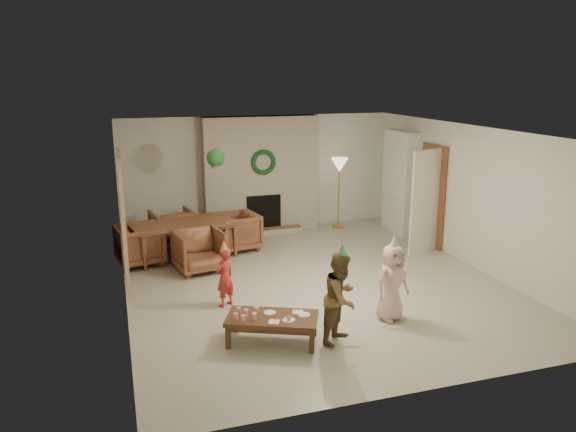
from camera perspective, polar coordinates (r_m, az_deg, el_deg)
name	(u,v)px	position (r m, az deg, el deg)	size (l,w,h in m)	color
floor	(312,281)	(9.36, 2.51, -6.68)	(7.00, 7.00, 0.00)	#B7B29E
ceiling	(314,131)	(8.78, 2.69, 8.72)	(7.00, 7.00, 0.00)	white
wall_back	(259,173)	(12.27, -3.04, 4.45)	(7.00, 7.00, 0.00)	silver
wall_front	(429,284)	(5.97, 14.27, -6.81)	(7.00, 7.00, 0.00)	silver
wall_left	(120,223)	(8.47, -16.84, -0.70)	(7.00, 7.00, 0.00)	silver
wall_right	(471,197)	(10.39, 18.34, 1.91)	(7.00, 7.00, 0.00)	silver
fireplace_mass	(261,174)	(12.08, -2.80, 4.29)	(2.50, 0.40, 2.50)	#572217
fireplace_hearth	(266,231)	(12.02, -2.31, -1.58)	(1.60, 0.30, 0.12)	brown
fireplace_firebox	(263,212)	(12.07, -2.54, 0.41)	(0.75, 0.12, 0.75)	black
fireplace_wreath	(264,162)	(11.81, -2.53, 5.54)	(0.54, 0.54, 0.10)	#173F1E
floor_lamp_base	(338,226)	(12.61, 5.17, -1.06)	(0.29, 0.29, 0.03)	gold
floor_lamp_post	(339,195)	(12.44, 5.24, 2.13)	(0.03, 0.03, 1.41)	gold
floor_lamp_shade	(340,165)	(12.32, 5.32, 5.22)	(0.38, 0.38, 0.31)	beige
bookshelf_carcass	(400,182)	(12.24, 11.43, 3.44)	(0.30, 1.00, 2.20)	white
bookshelf_shelf_a	(398,211)	(12.36, 11.20, 0.48)	(0.30, 0.92, 0.03)	white
bookshelf_shelf_b	(399,193)	(12.28, 11.29, 2.29)	(0.30, 0.92, 0.03)	white
bookshelf_shelf_c	(399,175)	(12.20, 11.38, 4.13)	(0.30, 0.92, 0.03)	white
bookshelf_shelf_d	(400,157)	(12.14, 11.48, 5.99)	(0.30, 0.92, 0.03)	white
books_row_lower	(400,207)	(12.19, 11.48, 0.95)	(0.20, 0.40, 0.24)	#A81F2D
books_row_mid	(397,187)	(12.28, 11.13, 2.97)	(0.20, 0.44, 0.24)	#234C82
books_row_upper	(401,170)	(12.08, 11.56, 4.65)	(0.20, 0.36, 0.22)	gold
door_frame	(432,196)	(11.39, 14.59, 2.04)	(0.05, 0.86, 2.04)	brown
door_leaf	(425,202)	(10.88, 13.94, 1.41)	(0.05, 0.80, 2.00)	beige
curtain_panel	(123,220)	(8.66, -16.61, -0.35)	(0.06, 1.20, 2.00)	beige
dining_table	(185,240)	(10.60, -10.54, -2.47)	(1.90, 1.06, 0.67)	brown
dining_chair_near	(199,251)	(9.83, -9.11, -3.54)	(0.79, 0.81, 0.74)	brown
dining_chair_far	(172,228)	(11.37, -11.79, -1.20)	(0.79, 0.81, 0.74)	brown
dining_chair_left	(140,245)	(10.40, -14.95, -2.86)	(0.79, 0.81, 0.74)	brown
dining_chair_right	(236,231)	(10.92, -5.32, -1.59)	(0.79, 0.81, 0.74)	brown
hanging_plant_cord	(215,145)	(9.93, -7.50, 7.24)	(0.01, 0.01, 0.70)	tan
hanging_plant_pot	(216,165)	(9.98, -7.43, 5.25)	(0.16, 0.16, 0.12)	#B05738
hanging_plant_foliage	(216,158)	(9.96, -7.46, 5.93)	(0.32, 0.32, 0.32)	#1A4E1F
coffee_table_top	(272,318)	(7.22, -1.63, -10.46)	(1.16, 0.58, 0.05)	#4F2F1A
coffee_table_apron	(272,323)	(7.25, -1.63, -10.91)	(1.07, 0.49, 0.07)	#4F2F1A
coffee_leg_fl	(228,337)	(7.18, -6.16, -12.30)	(0.06, 0.06, 0.30)	#4F2F1A
coffee_leg_fr	(312,342)	(7.04, 2.47, -12.78)	(0.06, 0.06, 0.30)	#4F2F1A
coffee_leg_bl	(236,321)	(7.59, -5.39, -10.71)	(0.06, 0.06, 0.30)	#4F2F1A
coffee_leg_br	(314,325)	(7.47, 2.72, -11.12)	(0.06, 0.06, 0.30)	#4F2F1A
cup_a	(236,316)	(7.15, -5.40, -10.22)	(0.06, 0.06, 0.08)	white
cup_b	(238,310)	(7.30, -5.11, -9.64)	(0.06, 0.06, 0.08)	white
cup_c	(243,318)	(7.09, -4.61, -10.42)	(0.06, 0.06, 0.08)	white
cup_d	(246,312)	(7.25, -4.34, -9.83)	(0.06, 0.06, 0.08)	white
cup_e	(254,316)	(7.13, -3.49, -10.24)	(0.06, 0.06, 0.08)	white
cup_f	(257,310)	(7.29, -3.26, -9.66)	(0.06, 0.06, 0.08)	white
plate_a	(270,312)	(7.31, -1.87, -9.87)	(0.16, 0.16, 0.01)	white
plate_b	(289,320)	(7.10, 0.08, -10.62)	(0.16, 0.16, 0.01)	white
plate_c	(304,315)	(7.25, 1.66, -10.09)	(0.16, 0.16, 0.01)	white
food_scoop	(289,317)	(7.09, 0.08, -10.37)	(0.06, 0.06, 0.06)	tan
napkin_left	(274,322)	(7.06, -1.45, -10.80)	(0.13, 0.13, 0.01)	#F9B7C4
napkin_right	(298,312)	(7.32, 1.00, -9.84)	(0.13, 0.13, 0.01)	#F9B7C4
child_red	(225,277)	(8.29, -6.51, -6.29)	(0.33, 0.22, 0.90)	#B22C26
party_hat_red	(224,246)	(8.13, -6.61, -3.07)	(0.12, 0.12, 0.17)	#DFBE4A
child_plaid	(341,297)	(7.19, 5.48, -8.32)	(0.58, 0.45, 1.20)	brown
party_hat_plaid	(342,250)	(6.96, 5.61, -3.45)	(0.14, 0.14, 0.20)	#49AC69
child_pink	(392,283)	(7.91, 10.65, -6.74)	(0.54, 0.35, 1.10)	beige
party_hat_pink	(394,242)	(7.72, 10.85, -2.64)	(0.14, 0.14, 0.20)	silver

